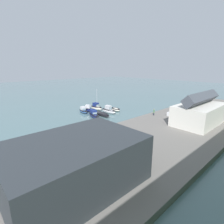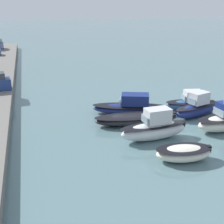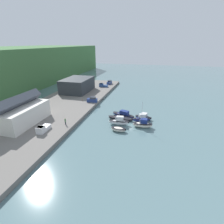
{
  "view_description": "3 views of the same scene",
  "coord_description": "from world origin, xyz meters",
  "px_view_note": "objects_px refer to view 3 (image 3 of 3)",
  "views": [
    {
      "loc": [
        37.68,
        49.44,
        16.78
      ],
      "look_at": [
        1.88,
        10.24,
        2.67
      ],
      "focal_mm": 28.0,
      "sensor_mm": 36.0,
      "label": 1
    },
    {
      "loc": [
        -26.45,
        13.68,
        12.01
      ],
      "look_at": [
        0.8,
        6.28,
        1.6
      ],
      "focal_mm": 50.0,
      "sensor_mm": 36.0,
      "label": 2
    },
    {
      "loc": [
        -51.26,
        -6.68,
        24.07
      ],
      "look_at": [
        1.74,
        6.78,
        2.22
      ],
      "focal_mm": 28.0,
      "sensor_mm": 36.0,
      "label": 3
    }
  ],
  "objects_px": {
    "moored_boat_5": "(142,119)",
    "pickup_truck_0": "(43,129)",
    "moored_boat_6": "(143,117)",
    "moored_boat_2": "(120,118)",
    "moored_boat_3": "(123,115)",
    "moored_boat_4": "(143,124)",
    "parked_car_1": "(109,82)",
    "pickup_truck_1": "(103,85)",
    "dog_on_quay": "(82,100)",
    "person_on_quay": "(65,121)",
    "moored_boat_0": "(118,129)",
    "parked_car_0": "(92,100)",
    "moored_boat_1": "(119,122)"
  },
  "relations": [
    {
      "from": "pickup_truck_0",
      "to": "moored_boat_1",
      "type": "bearing_deg",
      "value": -151.19
    },
    {
      "from": "moored_boat_6",
      "to": "pickup_truck_0",
      "type": "bearing_deg",
      "value": 135.43
    },
    {
      "from": "moored_boat_5",
      "to": "pickup_truck_0",
      "type": "bearing_deg",
      "value": 104.57
    },
    {
      "from": "moored_boat_5",
      "to": "moored_boat_0",
      "type": "bearing_deg",
      "value": 127.56
    },
    {
      "from": "parked_car_0",
      "to": "parked_car_1",
      "type": "height_order",
      "value": "same"
    },
    {
      "from": "moored_boat_4",
      "to": "moored_boat_5",
      "type": "bearing_deg",
      "value": 5.92
    },
    {
      "from": "moored_boat_2",
      "to": "moored_boat_3",
      "type": "height_order",
      "value": "moored_boat_3"
    },
    {
      "from": "pickup_truck_1",
      "to": "moored_boat_4",
      "type": "bearing_deg",
      "value": -148.19
    },
    {
      "from": "moored_boat_3",
      "to": "pickup_truck_0",
      "type": "distance_m",
      "value": 26.48
    },
    {
      "from": "moored_boat_3",
      "to": "person_on_quay",
      "type": "relative_size",
      "value": 4.09
    },
    {
      "from": "moored_boat_4",
      "to": "moored_boat_6",
      "type": "height_order",
      "value": "moored_boat_4"
    },
    {
      "from": "moored_boat_0",
      "to": "dog_on_quay",
      "type": "relative_size",
      "value": 5.42
    },
    {
      "from": "moored_boat_1",
      "to": "moored_boat_3",
      "type": "bearing_deg",
      "value": -5.44
    },
    {
      "from": "parked_car_1",
      "to": "pickup_truck_0",
      "type": "relative_size",
      "value": 0.91
    },
    {
      "from": "pickup_truck_0",
      "to": "dog_on_quay",
      "type": "xyz_separation_m",
      "value": [
        27.81,
        0.28,
        -0.36
      ]
    },
    {
      "from": "moored_boat_2",
      "to": "moored_boat_3",
      "type": "distance_m",
      "value": 2.95
    },
    {
      "from": "moored_boat_3",
      "to": "moored_boat_6",
      "type": "xyz_separation_m",
      "value": [
        -0.3,
        -6.92,
        -0.02
      ]
    },
    {
      "from": "moored_boat_2",
      "to": "pickup_truck_0",
      "type": "xyz_separation_m",
      "value": [
        -15.44,
        18.58,
        1.45
      ]
    },
    {
      "from": "dog_on_quay",
      "to": "parked_car_1",
      "type": "bearing_deg",
      "value": 60.95
    },
    {
      "from": "moored_boat_3",
      "to": "parked_car_1",
      "type": "relative_size",
      "value": 2.0
    },
    {
      "from": "moored_boat_6",
      "to": "dog_on_quay",
      "type": "xyz_separation_m",
      "value": [
        9.77,
        26.25,
        0.88
      ]
    },
    {
      "from": "moored_boat_1",
      "to": "parked_car_0",
      "type": "xyz_separation_m",
      "value": [
        15.91,
        14.69,
        1.06
      ]
    },
    {
      "from": "moored_boat_0",
      "to": "parked_car_0",
      "type": "xyz_separation_m",
      "value": [
        20.1,
        15.42,
        1.5
      ]
    },
    {
      "from": "parked_car_1",
      "to": "person_on_quay",
      "type": "height_order",
      "value": "parked_car_1"
    },
    {
      "from": "moored_boat_1",
      "to": "moored_boat_4",
      "type": "xyz_separation_m",
      "value": [
        0.11,
        -7.32,
        -0.04
      ]
    },
    {
      "from": "moored_boat_4",
      "to": "moored_boat_5",
      "type": "distance_m",
      "value": 4.1
    },
    {
      "from": "moored_boat_5",
      "to": "parked_car_0",
      "type": "distance_m",
      "value": 24.35
    },
    {
      "from": "moored_boat_0",
      "to": "parked_car_1",
      "type": "xyz_separation_m",
      "value": [
        53.99,
        17.23,
        1.5
      ]
    },
    {
      "from": "parked_car_0",
      "to": "pickup_truck_0",
      "type": "relative_size",
      "value": 0.91
    },
    {
      "from": "moored_boat_1",
      "to": "pickup_truck_1",
      "type": "xyz_separation_m",
      "value": [
        42.15,
        18.19,
        0.96
      ]
    },
    {
      "from": "moored_boat_1",
      "to": "dog_on_quay",
      "type": "xyz_separation_m",
      "value": [
        16.1,
        19.21,
        0.6
      ]
    },
    {
      "from": "moored_boat_6",
      "to": "moored_boat_0",
      "type": "bearing_deg",
      "value": 159.66
    },
    {
      "from": "dog_on_quay",
      "to": "moored_boat_3",
      "type": "bearing_deg",
      "value": -50.53
    },
    {
      "from": "moored_boat_5",
      "to": "person_on_quay",
      "type": "bearing_deg",
      "value": 98.32
    },
    {
      "from": "moored_boat_6",
      "to": "parked_car_1",
      "type": "bearing_deg",
      "value": 39.08
    },
    {
      "from": "moored_boat_4",
      "to": "parked_car_1",
      "type": "bearing_deg",
      "value": 21.38
    },
    {
      "from": "moored_boat_6",
      "to": "pickup_truck_0",
      "type": "distance_m",
      "value": 31.65
    },
    {
      "from": "parked_car_0",
      "to": "moored_boat_5",
      "type": "bearing_deg",
      "value": -126.07
    },
    {
      "from": "moored_boat_2",
      "to": "dog_on_quay",
      "type": "distance_m",
      "value": 22.58
    },
    {
      "from": "moored_boat_4",
      "to": "moored_boat_1",
      "type": "bearing_deg",
      "value": 86.61
    },
    {
      "from": "moored_boat_3",
      "to": "dog_on_quay",
      "type": "distance_m",
      "value": 21.55
    },
    {
      "from": "moored_boat_5",
      "to": "dog_on_quay",
      "type": "xyz_separation_m",
      "value": [
        11.96,
        25.81,
        0.69
      ]
    },
    {
      "from": "pickup_truck_1",
      "to": "dog_on_quay",
      "type": "distance_m",
      "value": 26.07
    },
    {
      "from": "dog_on_quay",
      "to": "pickup_truck_1",
      "type": "bearing_deg",
      "value": 63.31
    },
    {
      "from": "moored_boat_2",
      "to": "parked_car_0",
      "type": "height_order",
      "value": "parked_car_0"
    },
    {
      "from": "pickup_truck_1",
      "to": "pickup_truck_0",
      "type": "bearing_deg",
      "value": 179.78
    },
    {
      "from": "person_on_quay",
      "to": "moored_boat_3",
      "type": "bearing_deg",
      "value": -49.72
    },
    {
      "from": "moored_boat_5",
      "to": "moored_boat_6",
      "type": "distance_m",
      "value": 2.24
    },
    {
      "from": "moored_boat_1",
      "to": "parked_car_1",
      "type": "height_order",
      "value": "parked_car_1"
    },
    {
      "from": "pickup_truck_0",
      "to": "pickup_truck_1",
      "type": "relative_size",
      "value": 1.02
    }
  ]
}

